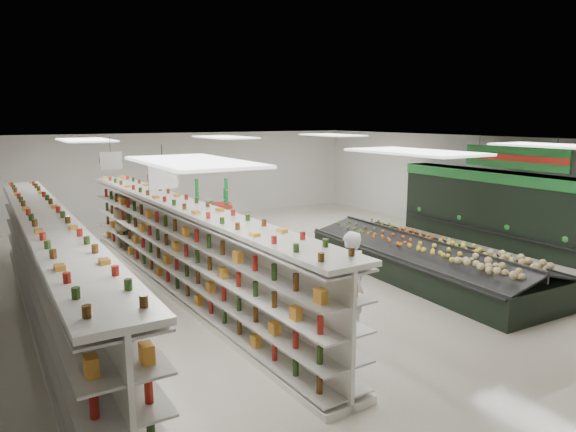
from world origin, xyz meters
TOP-DOWN VIEW (x-y plane):
  - floor at (0.00, 0.00)m, footprint 16.00×16.00m
  - ceiling at (0.00, 0.00)m, footprint 14.00×16.00m
  - wall_back at (0.00, 8.00)m, footprint 14.00×0.02m
  - wall_right at (7.00, 0.00)m, footprint 0.02×16.00m
  - produce_wall_case at (6.53, -1.50)m, footprint 0.93×8.00m
  - aisle_sign_near at (-3.80, -2.00)m, footprint 0.52×0.06m
  - aisle_sign_far at (-3.80, 2.00)m, footprint 0.52×0.06m
  - hortifruti_banner at (6.25, -1.50)m, footprint 0.12×3.20m
  - gondola_left at (-5.52, -0.53)m, footprint 0.94×11.55m
  - gondola_center at (-2.86, -0.09)m, footprint 1.33×11.40m
  - produce_island at (2.43, -2.04)m, footprint 2.52×6.46m
  - soda_endcap at (-0.01, 5.16)m, footprint 1.52×1.27m
  - shopper_main at (-1.00, -3.56)m, footprint 0.69×0.48m
  - shopper_background at (-3.15, 3.75)m, footprint 0.71×0.95m

SIDE VIEW (x-z plane):
  - floor at x=0.00m, z-range 0.00..0.00m
  - produce_island at x=2.43m, z-range -0.04..0.91m
  - soda_endcap at x=-0.01m, z-range -0.03..1.63m
  - shopper_background at x=-3.15m, z-range 0.00..1.77m
  - shopper_main at x=-1.00m, z-range 0.00..1.80m
  - gondola_center at x=-2.86m, z-range -0.08..1.89m
  - gondola_left at x=-5.52m, z-range -0.08..1.92m
  - produce_wall_case at x=6.53m, z-range 0.14..2.34m
  - wall_back at x=0.00m, z-range 0.00..3.20m
  - wall_right at x=7.00m, z-range 0.00..3.20m
  - hortifruti_banner at x=6.25m, z-range 2.18..3.13m
  - aisle_sign_near at x=-3.80m, z-range 2.38..3.13m
  - aisle_sign_far at x=-3.80m, z-range 2.38..3.13m
  - ceiling at x=0.00m, z-range 3.19..3.21m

